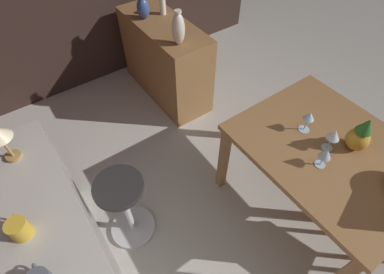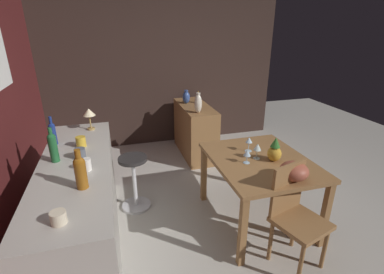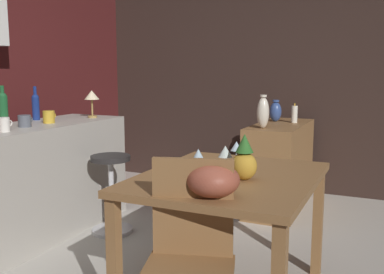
% 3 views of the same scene
% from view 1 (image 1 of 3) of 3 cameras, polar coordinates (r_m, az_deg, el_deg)
% --- Properties ---
extents(ground_plane, '(9.00, 9.00, 0.00)m').
position_cam_1_polar(ground_plane, '(2.44, 14.31, -16.99)').
color(ground_plane, '#B7B2A8').
extents(dining_table, '(1.16, 0.95, 0.74)m').
position_cam_1_polar(dining_table, '(2.11, 25.21, -3.44)').
color(dining_table, olive).
rests_on(dining_table, ground_plane).
extents(sideboard_cabinet, '(1.10, 0.44, 0.82)m').
position_cam_1_polar(sideboard_cabinet, '(3.12, -5.24, 14.83)').
color(sideboard_cabinet, olive).
rests_on(sideboard_cabinet, ground_plane).
extents(bar_stool, '(0.34, 0.34, 0.64)m').
position_cam_1_polar(bar_stool, '(2.11, -12.86, -13.46)').
color(bar_stool, '#262323').
rests_on(bar_stool, ground_plane).
extents(wine_glass_left, '(0.08, 0.08, 0.16)m').
position_cam_1_polar(wine_glass_left, '(1.94, 26.18, 0.32)').
color(wine_glass_left, silver).
rests_on(wine_glass_left, dining_table).
extents(wine_glass_right, '(0.07, 0.07, 0.14)m').
position_cam_1_polar(wine_glass_right, '(1.85, 24.86, -3.11)').
color(wine_glass_right, silver).
rests_on(wine_glass_right, dining_table).
extents(wine_glass_center, '(0.07, 0.07, 0.16)m').
position_cam_1_polar(wine_glass_center, '(2.00, 22.08, 3.67)').
color(wine_glass_center, silver).
rests_on(wine_glass_center, dining_table).
extents(pineapple_centerpiece, '(0.14, 0.14, 0.25)m').
position_cam_1_polar(pineapple_centerpiece, '(2.04, 30.16, 0.19)').
color(pineapple_centerpiece, gold).
rests_on(pineapple_centerpiece, dining_table).
extents(cup_mustard, '(0.13, 0.09, 0.10)m').
position_cam_1_polar(cup_mustard, '(1.54, -30.90, -15.25)').
color(cup_mustard, gold).
rests_on(cup_mustard, kitchen_counter).
extents(pillar_candle_tall, '(0.06, 0.06, 0.19)m').
position_cam_1_polar(pillar_candle_tall, '(3.02, -5.81, 24.39)').
color(pillar_candle_tall, white).
rests_on(pillar_candle_tall, sideboard_cabinet).
extents(vase_ceramic_ivory, '(0.11, 0.11, 0.29)m').
position_cam_1_polar(vase_ceramic_ivory, '(2.52, -2.68, 20.53)').
color(vase_ceramic_ivory, beige).
rests_on(vase_ceramic_ivory, sideboard_cabinet).
extents(vase_ceramic_blue, '(0.12, 0.12, 0.22)m').
position_cam_1_polar(vase_ceramic_blue, '(2.96, -9.63, 23.77)').
color(vase_ceramic_blue, '#334C8C').
rests_on(vase_ceramic_blue, sideboard_cabinet).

